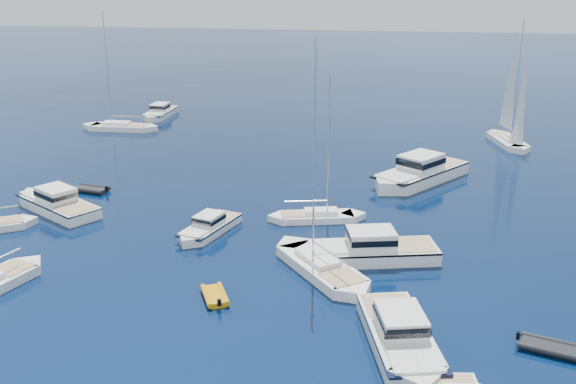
% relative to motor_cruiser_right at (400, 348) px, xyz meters
% --- Properties ---
extents(ground, '(400.00, 400.00, 0.00)m').
position_rel_motor_cruiser_right_xyz_m(ground, '(-10.75, -2.83, 0.00)').
color(ground, '#082154').
rests_on(ground, ground).
extents(motor_cruiser_right, '(5.98, 11.59, 2.91)m').
position_rel_motor_cruiser_right_xyz_m(motor_cruiser_right, '(0.00, 0.00, 0.00)').
color(motor_cruiser_right, silver).
rests_on(motor_cruiser_right, ground).
extents(motor_cruiser_left, '(4.57, 8.26, 2.07)m').
position_rel_motor_cruiser_right_xyz_m(motor_cruiser_left, '(-15.72, 15.42, 0.00)').
color(motor_cruiser_left, white).
rests_on(motor_cruiser_left, ground).
extents(motor_cruiser_centre, '(12.06, 6.19, 3.03)m').
position_rel_motor_cruiser_right_xyz_m(motor_cruiser_centre, '(-2.48, 12.20, 0.00)').
color(motor_cruiser_centre, silver).
rests_on(motor_cruiser_centre, ground).
extents(motor_cruiser_far_l, '(10.91, 8.68, 2.85)m').
position_rel_motor_cruiser_right_xyz_m(motor_cruiser_far_l, '(-30.73, 18.49, 0.00)').
color(motor_cruiser_far_l, white).
rests_on(motor_cruiser_far_l, ground).
extents(motor_cruiser_distant, '(11.54, 13.54, 3.61)m').
position_rel_motor_cruiser_right_xyz_m(motor_cruiser_distant, '(1.75, 32.38, 0.00)').
color(motor_cruiser_distant, white).
rests_on(motor_cruiser_distant, ground).
extents(motor_cruiser_horizon, '(3.19, 9.46, 2.46)m').
position_rel_motor_cruiser_right_xyz_m(motor_cruiser_horizon, '(-34.76, 57.86, 0.00)').
color(motor_cruiser_horizon, white).
rests_on(motor_cruiser_horizon, ground).
extents(sailboat_mid_r, '(9.54, 11.25, 17.32)m').
position_rel_motor_cruiser_right_xyz_m(sailboat_mid_r, '(-5.69, 9.45, 0.00)').
color(sailboat_mid_r, white).
rests_on(sailboat_mid_r, ground).
extents(sailboat_centre, '(9.25, 4.36, 13.16)m').
position_rel_motor_cruiser_right_xyz_m(sailboat_centre, '(-7.20, 19.77, 0.00)').
color(sailboat_centre, white).
rests_on(sailboat_centre, ground).
extents(sailboat_sails_r, '(5.13, 11.05, 15.72)m').
position_rel_motor_cruiser_right_xyz_m(sailboat_sails_r, '(12.96, 49.36, 0.00)').
color(sailboat_sails_r, white).
rests_on(sailboat_sails_r, ground).
extents(sailboat_far_l, '(11.01, 3.06, 16.10)m').
position_rel_motor_cruiser_right_xyz_m(sailboat_far_l, '(-37.25, 49.05, 0.00)').
color(sailboat_far_l, white).
rests_on(sailboat_far_l, ground).
extents(tender_yellow, '(2.95, 3.60, 0.95)m').
position_rel_motor_cruiser_right_xyz_m(tender_yellow, '(-12.19, 4.25, 0.00)').
color(tender_yellow, '#CC8B0C').
rests_on(tender_yellow, ground).
extents(tender_grey_near, '(4.12, 3.05, 0.95)m').
position_rel_motor_cruiser_right_xyz_m(tender_grey_near, '(8.55, 1.09, 0.00)').
color(tender_grey_near, black).
rests_on(tender_grey_near, ground).
extents(tender_grey_far, '(4.02, 2.71, 0.95)m').
position_rel_motor_cruiser_right_xyz_m(tender_grey_far, '(-30.01, 24.07, 0.00)').
color(tender_grey_far, black).
rests_on(tender_grey_far, ground).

